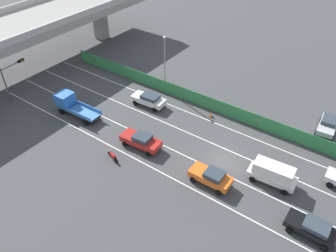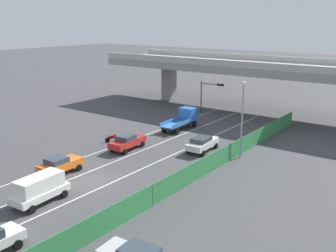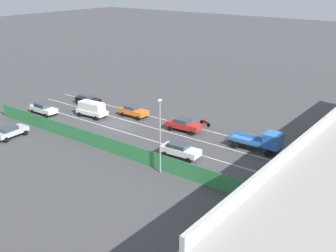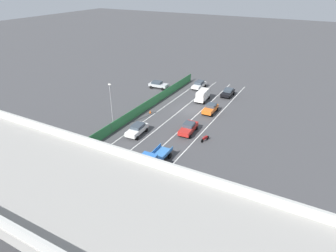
# 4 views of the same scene
# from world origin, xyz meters

# --- Properties ---
(ground_plane) EXTENTS (300.00, 300.00, 0.00)m
(ground_plane) POSITION_xyz_m (0.00, 0.00, 0.00)
(ground_plane) COLOR #424244
(lane_line_left_edge) EXTENTS (0.14, 49.62, 0.01)m
(lane_line_left_edge) POSITION_xyz_m (-5.29, 6.81, 0.00)
(lane_line_left_edge) COLOR silver
(lane_line_left_edge) RESTS_ON ground
(lane_line_mid_left) EXTENTS (0.14, 49.62, 0.01)m
(lane_line_mid_left) POSITION_xyz_m (-1.76, 6.81, 0.00)
(lane_line_mid_left) COLOR silver
(lane_line_mid_left) RESTS_ON ground
(lane_line_mid_right) EXTENTS (0.14, 49.62, 0.01)m
(lane_line_mid_right) POSITION_xyz_m (1.76, 6.81, 0.00)
(lane_line_mid_right) COLOR silver
(lane_line_mid_right) RESTS_ON ground
(lane_line_right_edge) EXTENTS (0.14, 49.62, 0.01)m
(lane_line_right_edge) POSITION_xyz_m (5.29, 6.81, 0.00)
(lane_line_right_edge) COLOR silver
(lane_line_right_edge) RESTS_ON ground
(elevated_overpass) EXTENTS (50.32, 11.42, 8.29)m
(elevated_overpass) POSITION_xyz_m (0.00, 33.62, 6.62)
(elevated_overpass) COLOR gray
(elevated_overpass) RESTS_ON ground
(green_fence) EXTENTS (0.10, 45.72, 1.81)m
(green_fence) POSITION_xyz_m (7.48, 6.81, 0.90)
(green_fence) COLOR #338447
(green_fence) RESTS_ON ground
(car_van_white) EXTENTS (2.33, 4.79, 2.21)m
(car_van_white) POSITION_xyz_m (0.02, -5.48, 1.25)
(car_van_white) COLOR silver
(car_van_white) RESTS_ON ground
(car_sedan_black) EXTENTS (2.07, 4.21, 1.53)m
(car_sedan_black) POSITION_xyz_m (-3.71, -10.48, 0.88)
(car_sedan_black) COLOR black
(car_sedan_black) RESTS_ON ground
(car_hatchback_white) EXTENTS (2.28, 4.64, 1.63)m
(car_hatchback_white) POSITION_xyz_m (3.63, 12.74, 0.93)
(car_hatchback_white) COLOR silver
(car_hatchback_white) RESTS_ON ground
(car_sedan_white) EXTENTS (1.97, 4.55, 1.67)m
(car_sedan_white) POSITION_xyz_m (3.54, -12.02, 0.93)
(car_sedan_white) COLOR white
(car_sedan_white) RESTS_ON ground
(car_taxi_orange) EXTENTS (2.07, 4.25, 1.65)m
(car_taxi_orange) POSITION_xyz_m (-3.60, -0.68, 0.91)
(car_taxi_orange) COLOR orange
(car_taxi_orange) RESTS_ON ground
(car_sedan_red) EXTENTS (2.30, 4.79, 1.67)m
(car_sedan_red) POSITION_xyz_m (-3.35, 8.36, 0.92)
(car_sedan_red) COLOR red
(car_sedan_red) RESTS_ON ground
(flatbed_truck_blue) EXTENTS (2.40, 6.24, 2.54)m
(flatbed_truck_blue) POSITION_xyz_m (-3.38, 19.68, 1.31)
(flatbed_truck_blue) COLOR black
(flatbed_truck_blue) RESTS_ON ground
(motorcycle) EXTENTS (0.75, 1.91, 0.93)m
(motorcycle) POSITION_xyz_m (-6.73, 9.52, 0.46)
(motorcycle) COLOR black
(motorcycle) RESTS_ON ground
(parked_wagon_silver) EXTENTS (4.36, 2.33, 1.55)m
(parked_wagon_silver) POSITION_xyz_m (11.78, -7.75, 0.88)
(parked_wagon_silver) COLOR #B2B5B7
(parked_wagon_silver) RESTS_ON ground
(traffic_light) EXTENTS (3.71, 0.58, 4.83)m
(traffic_light) POSITION_xyz_m (-4.98, 28.73, 3.49)
(traffic_light) COLOR #47474C
(traffic_light) RESTS_ON ground
(street_lamp) EXTENTS (0.60, 0.36, 7.96)m
(street_lamp) POSITION_xyz_m (7.93, 13.28, 4.77)
(street_lamp) COLOR gray
(street_lamp) RESTS_ON ground
(traffic_cone) EXTENTS (0.47, 0.47, 0.63)m
(traffic_cone) POSITION_xyz_m (6.12, 4.77, 0.29)
(traffic_cone) COLOR orange
(traffic_cone) RESTS_ON ground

